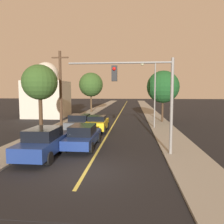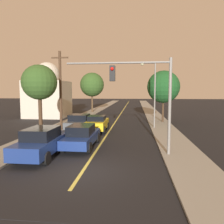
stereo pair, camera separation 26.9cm
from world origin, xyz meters
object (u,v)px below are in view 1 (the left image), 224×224
(car_outer_lane_front, at_px, (45,142))
(tree_left_far, at_px, (91,85))
(car_outer_lane_second, at_px, (80,122))
(tree_left_near, at_px, (40,83))
(tree_right_near, at_px, (163,87))
(streetlamp_right, at_px, (151,85))
(traffic_signal_mast, at_px, (145,87))
(domed_building_left, at_px, (47,94))
(car_near_lane_front, at_px, (83,136))
(utility_pole_left, at_px, (61,89))
(car_near_lane_second, at_px, (97,123))

(car_outer_lane_front, bearing_deg, tree_left_far, 94.99)
(car_outer_lane_second, distance_m, tree_left_near, 5.34)
(tree_left_near, distance_m, tree_right_near, 14.39)
(streetlamp_right, bearing_deg, tree_right_near, 68.28)
(traffic_signal_mast, bearing_deg, car_outer_lane_second, 127.00)
(tree_left_far, height_order, domed_building_left, domed_building_left)
(car_near_lane_front, height_order, traffic_signal_mast, traffic_signal_mast)
(car_outer_lane_second, xyz_separation_m, streetlamp_right, (6.90, 1.76, 3.55))
(traffic_signal_mast, height_order, domed_building_left, domed_building_left)
(traffic_signal_mast, distance_m, utility_pole_left, 10.43)
(car_outer_lane_front, relative_size, tree_left_far, 0.72)
(car_near_lane_front, height_order, tree_right_near, tree_right_near)
(car_near_lane_second, bearing_deg, car_near_lane_front, -90.00)
(utility_pole_left, bearing_deg, car_outer_lane_second, 11.38)
(car_outer_lane_second, bearing_deg, traffic_signal_mast, -53.00)
(domed_building_left, bearing_deg, car_near_lane_front, -61.14)
(car_outer_lane_second, bearing_deg, tree_left_near, -133.29)
(traffic_signal_mast, xyz_separation_m, tree_right_near, (2.88, 13.72, 0.30))
(utility_pole_left, bearing_deg, tree_right_near, 31.90)
(car_near_lane_second, xyz_separation_m, tree_left_near, (-4.43, -2.46, 3.71))
(streetlamp_right, height_order, tree_left_far, tree_left_far)
(tree_right_near, xyz_separation_m, domed_building_left, (-16.05, 4.30, -0.93))
(car_near_lane_second, bearing_deg, tree_left_near, -150.97)
(car_outer_lane_second, height_order, streetlamp_right, streetlamp_right)
(car_near_lane_front, distance_m, traffic_signal_mast, 5.29)
(tree_right_near, relative_size, domed_building_left, 0.77)
(car_near_lane_second, distance_m, utility_pole_left, 4.73)
(utility_pole_left, height_order, tree_left_far, utility_pole_left)
(car_near_lane_second, height_order, tree_left_near, tree_left_near)
(car_near_lane_second, relative_size, car_outer_lane_second, 0.94)
(car_outer_lane_front, relative_size, utility_pole_left, 0.67)
(utility_pole_left, height_order, tree_left_near, utility_pole_left)
(utility_pole_left, xyz_separation_m, tree_left_far, (-0.54, 17.86, 0.95))
(utility_pole_left, bearing_deg, streetlamp_right, 13.73)
(domed_building_left, bearing_deg, streetlamp_right, -31.10)
(car_outer_lane_second, xyz_separation_m, utility_pole_left, (-1.73, -0.35, 3.16))
(car_outer_lane_second, xyz_separation_m, traffic_signal_mast, (5.75, -7.63, 3.19))
(car_near_lane_front, height_order, domed_building_left, domed_building_left)
(car_near_lane_second, relative_size, tree_right_near, 0.64)
(car_near_lane_front, height_order, tree_left_near, tree_left_near)
(car_outer_lane_second, height_order, domed_building_left, domed_building_left)
(traffic_signal_mast, relative_size, tree_right_near, 1.00)
(car_outer_lane_front, bearing_deg, traffic_signal_mast, 8.24)
(car_near_lane_front, height_order, car_outer_lane_second, car_outer_lane_second)
(streetlamp_right, relative_size, tree_left_near, 1.12)
(utility_pole_left, relative_size, tree_right_near, 1.21)
(car_near_lane_front, distance_m, tree_left_far, 24.48)
(streetlamp_right, height_order, utility_pole_left, utility_pole_left)
(utility_pole_left, distance_m, tree_right_near, 12.20)
(car_outer_lane_front, relative_size, tree_left_near, 0.85)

